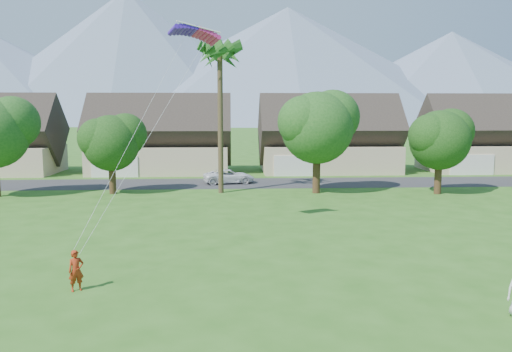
{
  "coord_description": "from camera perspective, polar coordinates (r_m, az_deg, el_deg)",
  "views": [
    {
      "loc": [
        -1.2,
        -13.11,
        6.8
      ],
      "look_at": [
        0.0,
        10.0,
        3.8
      ],
      "focal_mm": 35.0,
      "sensor_mm": 36.0,
      "label": 1
    }
  ],
  "objects": [
    {
      "name": "street",
      "position": [
        47.61,
        -1.49,
        -0.82
      ],
      "size": [
        90.0,
        7.0,
        0.01
      ],
      "primitive_type": "cube",
      "color": "#2D2D30",
      "rests_on": "ground"
    },
    {
      "name": "kite_flyer",
      "position": [
        20.47,
        -19.87,
        -10.13
      ],
      "size": [
        0.69,
        0.62,
        1.58
      ],
      "primitive_type": "imported",
      "rotation": [
        0.0,
        0.0,
        0.54
      ],
      "color": "#9F2C12",
      "rests_on": "ground"
    },
    {
      "name": "parked_car",
      "position": [
        47.51,
        -3.11,
        -0.04
      ],
      "size": [
        5.13,
        3.03,
        1.34
      ],
      "primitive_type": "imported",
      "rotation": [
        0.0,
        0.0,
        1.75
      ],
      "color": "white",
      "rests_on": "ground"
    },
    {
      "name": "mountain_ridge",
      "position": [
        274.26,
        -0.54,
        12.04
      ],
      "size": [
        540.0,
        240.0,
        70.0
      ],
      "color": "slate",
      "rests_on": "ground"
    },
    {
      "name": "houses_row",
      "position": [
        56.23,
        -1.24,
        3.96
      ],
      "size": [
        72.75,
        8.19,
        8.86
      ],
      "color": "beige",
      "rests_on": "ground"
    },
    {
      "name": "tree_row",
      "position": [
        41.07,
        -2.9,
        4.71
      ],
      "size": [
        62.27,
        6.67,
        8.45
      ],
      "color": "#47301C",
      "rests_on": "ground"
    },
    {
      "name": "fan_palm",
      "position": [
        41.92,
        -4.17,
        14.22
      ],
      "size": [
        3.0,
        3.0,
        13.8
      ],
      "color": "#4C3D26",
      "rests_on": "ground"
    },
    {
      "name": "parafoil_kite",
      "position": [
        27.83,
        -7.01,
        16.08
      ],
      "size": [
        2.92,
        1.47,
        0.5
      ],
      "rotation": [
        0.0,
        0.0,
        0.45
      ],
      "color": "#4218B9",
      "rests_on": "ground"
    }
  ]
}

